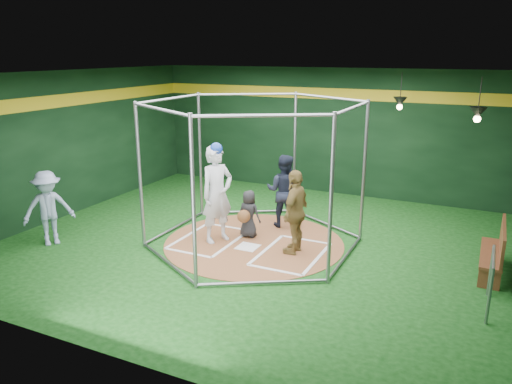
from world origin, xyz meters
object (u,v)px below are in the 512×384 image
at_px(batter_figure, 217,193).
at_px(umpire, 284,191).
at_px(dugout_bench, 496,249).
at_px(visitor_leopard, 296,212).

xyz_separation_m(batter_figure, umpire, (0.91, 1.47, -0.21)).
height_order(batter_figure, dugout_bench, batter_figure).
xyz_separation_m(batter_figure, visitor_leopard, (1.71, 0.12, -0.20)).
relative_size(visitor_leopard, umpire, 1.01).
bearing_deg(dugout_bench, umpire, 171.00).
bearing_deg(batter_figure, umpire, 58.26).
bearing_deg(umpire, batter_figure, 50.26).
relative_size(visitor_leopard, dugout_bench, 1.07).
xyz_separation_m(batter_figure, dugout_bench, (5.37, 0.76, -0.59)).
bearing_deg(dugout_bench, visitor_leopard, -170.04).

